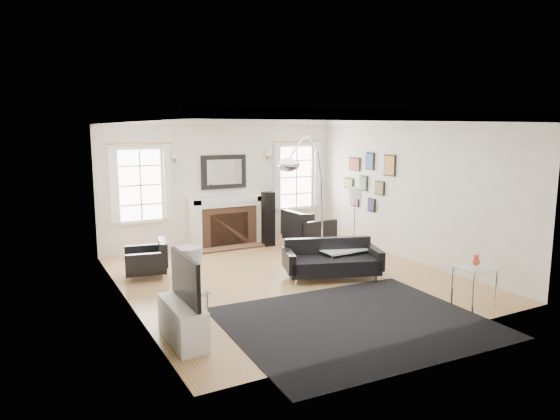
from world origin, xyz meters
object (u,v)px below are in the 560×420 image
fireplace (228,222)px  gourd_lamp (189,266)px  armchair_left (149,260)px  coffee_table (339,247)px  sofa (331,261)px  armchair_right (306,230)px  arc_floor_lamp (307,197)px

fireplace → gourd_lamp: fireplace is taller
armchair_left → coffee_table: armchair_left is taller
armchair_left → gourd_lamp: (-0.05, -2.46, 0.51)m
sofa → coffee_table: size_ratio=1.80×
sofa → armchair_left: (-2.83, 1.56, 0.00)m
fireplace → armchair_left: size_ratio=1.88×
coffee_table → gourd_lamp: gourd_lamp is taller
armchair_right → coffee_table: armchair_right is taller
gourd_lamp → arc_floor_lamp: size_ratio=0.23×
fireplace → armchair_right: (1.53, -0.85, -0.17)m
fireplace → gourd_lamp: 4.58m
fireplace → armchair_right: fireplace is taller
armchair_left → gourd_lamp: size_ratio=1.55×
sofa → armchair_right: (0.84, 2.26, 0.08)m
fireplace → armchair_right: 1.75m
gourd_lamp → arc_floor_lamp: bearing=27.7°
gourd_lamp → armchair_right: bearing=40.3°
armchair_right → arc_floor_lamp: 2.28m
fireplace → coffee_table: (1.10, -2.73, -0.13)m
fireplace → armchair_right: bearing=-29.0°
fireplace → arc_floor_lamp: bearing=-79.5°
sofa → coffee_table: sofa is taller
armchair_left → armchair_right: bearing=10.8°
sofa → armchair_right: bearing=69.5°
fireplace → sofa: (0.68, -3.11, -0.25)m
armchair_left → armchair_right: size_ratio=0.88×
arc_floor_lamp → gourd_lamp: bearing=-152.3°
sofa → gourd_lamp: size_ratio=3.11×
sofa → armchair_left: sofa is taller
fireplace → arc_floor_lamp: arc_floor_lamp is taller
armchair_left → sofa: bearing=-28.9°
coffee_table → gourd_lamp: (-3.30, -1.28, 0.39)m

